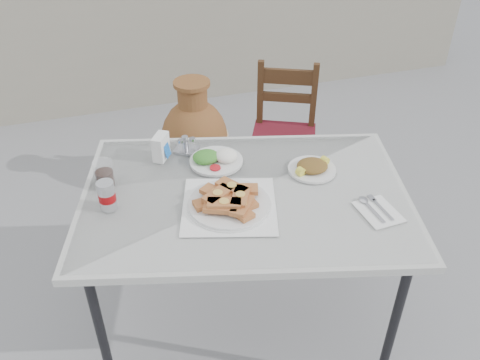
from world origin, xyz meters
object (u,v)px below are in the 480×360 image
object	(u,v)px
cafe_table	(245,203)
condiment_caddy	(186,147)
cola_glass	(105,176)
pide_plate	(229,199)
soda_can	(107,195)
chair	(284,134)
salad_rice_plate	(216,158)
salad_chopped_plate	(312,167)
napkin_holder	(161,147)
terracotta_urn	(195,139)

from	to	relation	value
cafe_table	condiment_caddy	bearing A→B (deg)	113.14
cola_glass	condiment_caddy	size ratio (longest dim) A/B	0.89
pide_plate	soda_can	bearing A→B (deg)	164.02
pide_plate	chair	size ratio (longest dim) A/B	0.52
cafe_table	salad_rice_plate	size ratio (longest dim) A/B	6.41
salad_rice_plate	soda_can	distance (m)	0.50
pide_plate	chair	xyz separation A→B (m)	(0.63, 0.99, -0.38)
cola_glass	salad_chopped_plate	bearing A→B (deg)	-9.94
pide_plate	napkin_holder	distance (m)	0.45
salad_chopped_plate	condiment_caddy	size ratio (longest dim) A/B	1.58
salad_chopped_plate	chair	xyz separation A→B (m)	(0.23, 0.86, -0.37)
chair	condiment_caddy	bearing A→B (deg)	-116.42
napkin_holder	terracotta_urn	size ratio (longest dim) A/B	0.15
salad_rice_plate	cola_glass	distance (m)	0.47
salad_rice_plate	cola_glass	size ratio (longest dim) A/B	2.02
cola_glass	chair	bearing A→B (deg)	33.93
condiment_caddy	cafe_table	bearing A→B (deg)	-66.86
salad_rice_plate	salad_chopped_plate	size ratio (longest dim) A/B	1.14
salad_rice_plate	soda_can	size ratio (longest dim) A/B	1.96
cafe_table	soda_can	size ratio (longest dim) A/B	12.54
pide_plate	cola_glass	bearing A→B (deg)	147.91
chair	salad_rice_plate	bearing A→B (deg)	-106.26
salad_chopped_plate	cafe_table	bearing A→B (deg)	-169.10
cola_glass	napkin_holder	bearing A→B (deg)	28.48
napkin_holder	chair	world-z (taller)	napkin_holder
napkin_holder	terracotta_urn	distance (m)	1.02
cafe_table	condiment_caddy	distance (m)	0.40
cafe_table	pide_plate	bearing A→B (deg)	-141.65
terracotta_urn	cola_glass	bearing A→B (deg)	-120.29
terracotta_urn	salad_chopped_plate	bearing A→B (deg)	-76.58
salad_rice_plate	salad_chopped_plate	world-z (taller)	salad_rice_plate
cafe_table	napkin_holder	distance (m)	0.45
salad_rice_plate	napkin_holder	distance (m)	0.24
pide_plate	napkin_holder	size ratio (longest dim) A/B	3.92
pide_plate	soda_can	xyz separation A→B (m)	(-0.44, 0.13, 0.03)
cafe_table	cola_glass	xyz separation A→B (m)	(-0.52, 0.21, 0.10)
pide_plate	cafe_table	bearing A→B (deg)	38.35
salad_chopped_plate	soda_can	size ratio (longest dim) A/B	1.72
pide_plate	soda_can	size ratio (longest dim) A/B	3.75
pide_plate	salad_chopped_plate	distance (m)	0.42
pide_plate	salad_rice_plate	size ratio (longest dim) A/B	1.91
chair	terracotta_urn	xyz separation A→B (m)	(-0.49, 0.26, -0.10)
pide_plate	terracotta_urn	distance (m)	1.34
pide_plate	soda_can	world-z (taller)	soda_can
condiment_caddy	terracotta_urn	xyz separation A→B (m)	(0.20, 0.81, -0.47)
napkin_holder	condiment_caddy	xyz separation A→B (m)	(0.11, 0.02, -0.03)
pide_plate	cola_glass	distance (m)	0.51
napkin_holder	cola_glass	bearing A→B (deg)	-119.91
soda_can	terracotta_urn	world-z (taller)	soda_can
cola_glass	terracotta_urn	xyz separation A→B (m)	(0.57, 0.97, -0.49)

